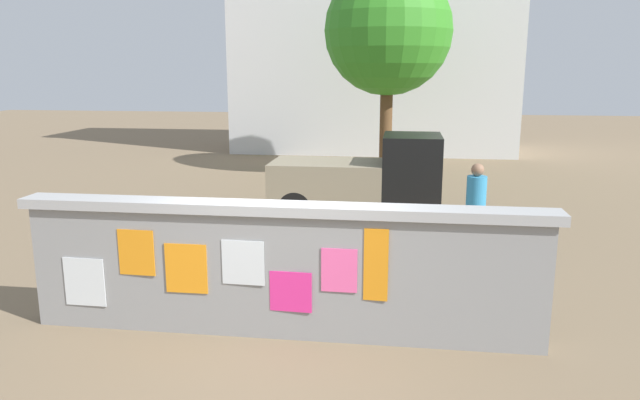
% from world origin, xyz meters
% --- Properties ---
extents(ground, '(60.00, 60.00, 0.00)m').
position_xyz_m(ground, '(0.00, 8.00, 0.00)').
color(ground, '#7A664C').
extents(poster_wall, '(6.42, 0.42, 1.65)m').
position_xyz_m(poster_wall, '(-0.00, -0.00, 0.85)').
color(poster_wall, gray).
rests_on(poster_wall, ground).
extents(auto_rickshaw_truck, '(3.61, 1.51, 1.85)m').
position_xyz_m(auto_rickshaw_truck, '(0.62, 5.93, 0.90)').
color(auto_rickshaw_truck, black).
rests_on(auto_rickshaw_truck, ground).
extents(motorcycle, '(1.88, 0.64, 0.87)m').
position_xyz_m(motorcycle, '(1.29, 2.12, 0.46)').
color(motorcycle, black).
rests_on(motorcycle, ground).
extents(bicycle_near, '(1.71, 0.44, 0.95)m').
position_xyz_m(bicycle_near, '(-1.40, 2.40, 0.36)').
color(bicycle_near, black).
rests_on(bicycle_near, ground).
extents(person_walking, '(0.34, 0.34, 1.62)m').
position_xyz_m(person_walking, '(2.69, 3.65, 0.99)').
color(person_walking, yellow).
rests_on(person_walking, ground).
extents(tree_roadside, '(3.75, 3.75, 6.17)m').
position_xyz_m(tree_roadside, '(0.89, 11.48, 4.27)').
color(tree_roadside, brown).
rests_on(tree_roadside, ground).
extents(building_background, '(11.06, 4.66, 9.17)m').
position_xyz_m(building_background, '(0.19, 17.60, 4.61)').
color(building_background, silver).
rests_on(building_background, ground).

